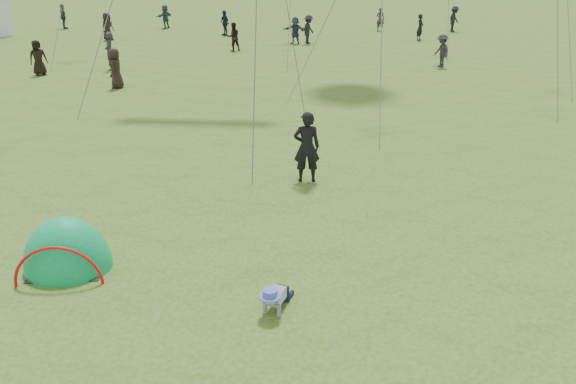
{
  "coord_description": "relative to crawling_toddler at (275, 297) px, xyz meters",
  "views": [
    {
      "loc": [
        1.96,
        -6.73,
        5.35
      ],
      "look_at": [
        1.11,
        3.29,
        1.0
      ],
      "focal_mm": 35.0,
      "sensor_mm": 36.0,
      "label": 1
    }
  ],
  "objects": [
    {
      "name": "crawling_toddler",
      "position": [
        0.0,
        0.0,
        0.0
      ],
      "size": [
        0.64,
        0.77,
        0.51
      ],
      "primitive_type": null,
      "rotation": [
        0.0,
        0.0,
        -0.3
      ],
      "color": "black",
      "rests_on": "ground"
    },
    {
      "name": "crowd_person_5",
      "position": [
        -11.75,
        34.46,
        0.58
      ],
      "size": [
        1.11,
        1.61,
        1.67
      ],
      "primitive_type": "imported",
      "rotation": [
        0.0,
        0.0,
        4.27
      ],
      "color": "#32454C",
      "rests_on": "ground"
    },
    {
      "name": "crowd_person_10",
      "position": [
        -13.72,
        28.31,
        0.6
      ],
      "size": [
        0.88,
        1.0,
        1.71
      ],
      "primitive_type": "imported",
      "rotation": [
        0.0,
        0.0,
        1.06
      ],
      "color": "black",
      "rests_on": "ground"
    },
    {
      "name": "popup_tent",
      "position": [
        -3.89,
        0.98,
        -0.25
      ],
      "size": [
        1.74,
        1.51,
        2.03
      ],
      "primitive_type": "ellipsoid",
      "rotation": [
        0.0,
        0.0,
        0.15
      ],
      "color": "#09793D",
      "rests_on": "ground"
    },
    {
      "name": "crowd_person_12",
      "position": [
        6.13,
        29.94,
        0.56
      ],
      "size": [
        0.62,
        0.7,
        1.62
      ],
      "primitive_type": "imported",
      "rotation": [
        0.0,
        0.0,
        1.07
      ],
      "color": "black",
      "rests_on": "ground"
    },
    {
      "name": "crowd_person_6",
      "position": [
        -9.96,
        18.96,
        0.64
      ],
      "size": [
        0.54,
        0.72,
        1.79
      ],
      "primitive_type": "imported",
      "rotation": [
        0.0,
        0.0,
        4.9
      ],
      "color": "#2B2C32",
      "rests_on": "ground"
    },
    {
      "name": "ground",
      "position": [
        -1.11,
        -0.79,
        -0.25
      ],
      "size": [
        140.0,
        140.0,
        0.0
      ],
      "primitive_type": "plane",
      "color": "#325A0E"
    },
    {
      "name": "crowd_person_15",
      "position": [
        9.06,
        34.4,
        0.62
      ],
      "size": [
        1.17,
        1.29,
        1.74
      ],
      "primitive_type": "imported",
      "rotation": [
        0.0,
        0.0,
        0.97
      ],
      "color": "black",
      "rests_on": "ground"
    },
    {
      "name": "crowd_person_4",
      "position": [
        -8.27,
        15.23,
        0.57
      ],
      "size": [
        0.52,
        0.8,
        1.64
      ],
      "primitive_type": "imported",
      "rotation": [
        0.0,
        0.0,
        4.72
      ],
      "color": "black",
      "rests_on": "ground"
    },
    {
      "name": "crowd_person_2",
      "position": [
        -6.72,
        31.23,
        0.56
      ],
      "size": [
        0.94,
        0.98,
        1.63
      ],
      "primitive_type": "imported",
      "rotation": [
        0.0,
        0.0,
        5.45
      ],
      "color": "black",
      "rests_on": "ground"
    },
    {
      "name": "crowd_person_16",
      "position": [
        -12.79,
        17.49,
        0.54
      ],
      "size": [
        0.92,
        0.89,
        1.59
      ],
      "primitive_type": "imported",
      "rotation": [
        0.0,
        0.0,
        0.7
      ],
      "color": "black",
      "rests_on": "ground"
    },
    {
      "name": "crowd_person_14",
      "position": [
        -19.07,
        33.53,
        0.62
      ],
      "size": [
        0.96,
        1.07,
        1.74
      ],
      "primitive_type": "imported",
      "rotation": [
        0.0,
        0.0,
        2.23
      ],
      "color": "#2B383F",
      "rests_on": "ground"
    },
    {
      "name": "crowd_person_3",
      "position": [
        6.02,
        21.04,
        0.54
      ],
      "size": [
        0.94,
        1.17,
        1.59
      ],
      "primitive_type": "imported",
      "rotation": [
        0.0,
        0.0,
        5.11
      ],
      "color": "#25242B",
      "rests_on": "ground"
    },
    {
      "name": "standing_adult",
      "position": [
        0.2,
        5.55,
        0.64
      ],
      "size": [
        0.71,
        0.51,
        1.79
      ],
      "primitive_type": "imported",
      "rotation": [
        0.0,
        0.0,
        3.28
      ],
      "color": "black",
      "rests_on": "ground"
    },
    {
      "name": "crowd_person_0",
      "position": [
        3.91,
        34.37,
        0.55
      ],
      "size": [
        0.69,
        0.56,
        1.61
      ],
      "primitive_type": "imported",
      "rotation": [
        0.0,
        0.0,
        2.79
      ],
      "color": "#2E2D34",
      "rests_on": "ground"
    },
    {
      "name": "crowd_person_9",
      "position": [
        -0.89,
        28.03,
        0.6
      ],
      "size": [
        1.01,
        1.26,
        1.71
      ],
      "primitive_type": "imported",
      "rotation": [
        0.0,
        0.0,
        1.18
      ],
      "color": "black",
      "rests_on": "ground"
    },
    {
      "name": "crowd_person_13",
      "position": [
        -5.02,
        24.91,
        0.54
      ],
      "size": [
        0.95,
        0.87,
        1.58
      ],
      "primitive_type": "imported",
      "rotation": [
        0.0,
        0.0,
        3.59
      ],
      "color": "black",
      "rests_on": "ground"
    },
    {
      "name": "crowd_person_11",
      "position": [
        -1.7,
        27.87,
        0.55
      ],
      "size": [
        1.56,
        0.92,
        1.6
      ],
      "primitive_type": "imported",
      "rotation": [
        0.0,
        0.0,
        5.96
      ],
      "color": "#263340",
      "rests_on": "ground"
    }
  ]
}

